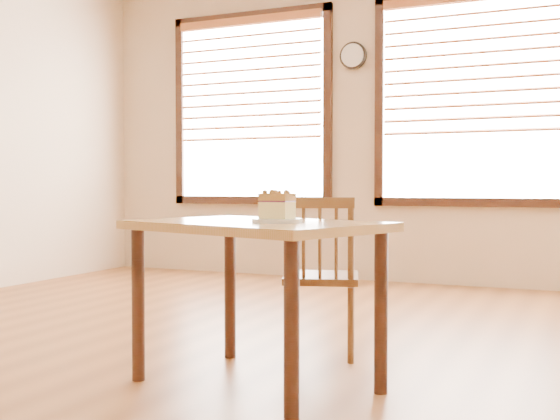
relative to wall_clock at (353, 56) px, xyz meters
name	(u,v)px	position (x,y,z in m)	size (l,w,h in m)	color
ground	(232,412)	(0.80, -3.96, -2.15)	(8.00, 8.00, 0.00)	brown
window_left	(251,97)	(-1.10, 0.01, -0.34)	(1.76, 0.10, 1.96)	white
window_right	(471,85)	(1.10, 0.01, -0.34)	(1.76, 0.10, 1.96)	white
wall_clock	(353,56)	(0.00, 0.00, 0.00)	(0.26, 0.05, 0.26)	black
cafe_table_main	(255,246)	(0.73, -3.60, -1.51)	(1.27, 1.04, 0.75)	#C0844A
cafe_chair_main	(321,275)	(0.80, -2.96, -1.72)	(0.49, 0.49, 0.86)	brown
plate	(277,221)	(0.86, -3.66, -1.39)	(0.22, 0.22, 0.02)	white
cake_slice	(277,205)	(0.86, -3.66, -1.32)	(0.15, 0.11, 0.13)	#FFF390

